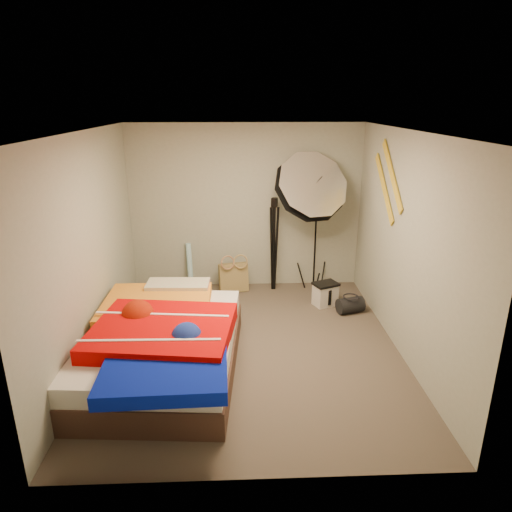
{
  "coord_description": "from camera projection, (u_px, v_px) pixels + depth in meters",
  "views": [
    {
      "loc": [
        -0.12,
        -4.79,
        2.8
      ],
      "look_at": [
        0.1,
        0.6,
        0.95
      ],
      "focal_mm": 32.0,
      "sensor_mm": 36.0,
      "label": 1
    }
  ],
  "objects": [
    {
      "name": "duffel_bag",
      "position": [
        350.0,
        305.0,
        6.31
      ],
      "size": [
        0.41,
        0.31,
        0.22
      ],
      "primitive_type": "cylinder",
      "rotation": [
        0.0,
        1.57,
        0.28
      ],
      "color": "black",
      "rests_on": "floor"
    },
    {
      "name": "wall_right",
      "position": [
        405.0,
        246.0,
        5.11
      ],
      "size": [
        0.0,
        4.0,
        4.0
      ],
      "primitive_type": "plane",
      "rotation": [
        1.57,
        0.0,
        -1.57
      ],
      "color": "#9CA190",
      "rests_on": "floor"
    },
    {
      "name": "floor",
      "position": [
        250.0,
        347.0,
        5.44
      ],
      "size": [
        4.0,
        4.0,
        0.0
      ],
      "primitive_type": "plane",
      "color": "brown",
      "rests_on": "ground"
    },
    {
      "name": "ceiling",
      "position": [
        249.0,
        131.0,
        4.63
      ],
      "size": [
        4.0,
        4.0,
        0.0
      ],
      "primitive_type": "plane",
      "rotation": [
        3.14,
        0.0,
        0.0
      ],
      "color": "silver",
      "rests_on": "wall_back"
    },
    {
      "name": "photo_umbrella",
      "position": [
        310.0,
        188.0,
        6.48
      ],
      "size": [
        1.23,
        0.95,
        2.24
      ],
      "color": "black",
      "rests_on": "floor"
    },
    {
      "name": "tote_bag",
      "position": [
        234.0,
        278.0,
        7.0
      ],
      "size": [
        0.47,
        0.28,
        0.45
      ],
      "primitive_type": "cube",
      "rotation": [
        -0.14,
        0.0,
        0.22
      ],
      "color": "#9E8953",
      "rests_on": "floor"
    },
    {
      "name": "wall_stripe_upper",
      "position": [
        392.0,
        175.0,
        5.45
      ],
      "size": [
        0.02,
        0.91,
        0.78
      ],
      "primitive_type": "cube",
      "rotation": [
        0.7,
        0.0,
        0.0
      ],
      "color": "gold",
      "rests_on": "wall_right"
    },
    {
      "name": "wall_front",
      "position": [
        257.0,
        337.0,
        3.15
      ],
      "size": [
        3.5,
        0.0,
        3.5
      ],
      "primitive_type": "plane",
      "rotation": [
        -1.57,
        0.0,
        0.0
      ],
      "color": "#9CA190",
      "rests_on": "floor"
    },
    {
      "name": "wall_stripe_lower",
      "position": [
        384.0,
        188.0,
        5.75
      ],
      "size": [
        0.02,
        0.91,
        0.78
      ],
      "primitive_type": "cube",
      "rotation": [
        0.7,
        0.0,
        0.0
      ],
      "color": "gold",
      "rests_on": "wall_right"
    },
    {
      "name": "camera_case",
      "position": [
        325.0,
        295.0,
        6.53
      ],
      "size": [
        0.38,
        0.33,
        0.31
      ],
      "primitive_type": "cube",
      "rotation": [
        0.0,
        0.0,
        0.41
      ],
      "color": "beige",
      "rests_on": "floor"
    },
    {
      "name": "wall_left",
      "position": [
        89.0,
        250.0,
        4.97
      ],
      "size": [
        0.0,
        4.0,
        4.0
      ],
      "primitive_type": "plane",
      "rotation": [
        1.57,
        0.0,
        1.57
      ],
      "color": "#9CA190",
      "rests_on": "floor"
    },
    {
      "name": "wall_back",
      "position": [
        246.0,
        208.0,
        6.93
      ],
      "size": [
        3.5,
        0.0,
        3.5
      ],
      "primitive_type": "plane",
      "rotation": [
        1.57,
        0.0,
        0.0
      ],
      "color": "#9CA190",
      "rests_on": "floor"
    },
    {
      "name": "camera_tripod",
      "position": [
        274.0,
        238.0,
        6.88
      ],
      "size": [
        0.1,
        0.1,
        1.44
      ],
      "color": "black",
      "rests_on": "floor"
    },
    {
      "name": "wrapping_roll",
      "position": [
        190.0,
        266.0,
        7.09
      ],
      "size": [
        0.13,
        0.22,
        0.71
      ],
      "primitive_type": "cylinder",
      "rotation": [
        -0.17,
        0.0,
        0.25
      ],
      "color": "#50B3CE",
      "rests_on": "floor"
    },
    {
      "name": "bed",
      "position": [
        163.0,
        344.0,
        4.89
      ],
      "size": [
        1.7,
        2.45,
        0.65
      ],
      "color": "#482E24",
      "rests_on": "floor"
    }
  ]
}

